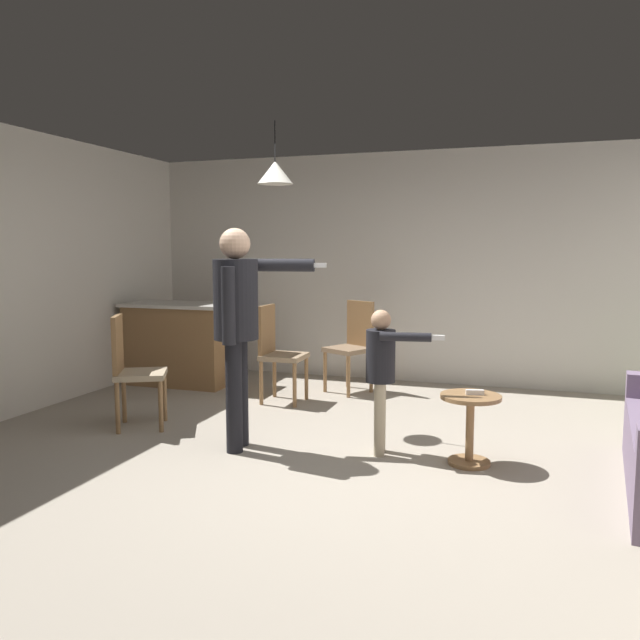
{
  "coord_description": "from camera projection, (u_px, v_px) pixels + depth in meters",
  "views": [
    {
      "loc": [
        1.41,
        -4.21,
        1.57
      ],
      "look_at": [
        -0.2,
        0.59,
        1.0
      ],
      "focal_mm": 35.38,
      "sensor_mm": 36.0,
      "label": 1
    }
  ],
  "objects": [
    {
      "name": "side_table_by_couch",
      "position": [
        470.0,
        421.0,
        4.59
      ],
      "size": [
        0.44,
        0.44,
        0.52
      ],
      "color": "olive",
      "rests_on": "ground"
    },
    {
      "name": "spare_remote_on_table",
      "position": [
        475.0,
        392.0,
        4.57
      ],
      "size": [
        0.13,
        0.07,
        0.04
      ],
      "primitive_type": "cube",
      "rotation": [
        0.0,
        0.0,
        1.81
      ],
      "color": "white",
      "rests_on": "side_table_by_couch"
    },
    {
      "name": "kitchen_counter",
      "position": [
        180.0,
        343.0,
        7.35
      ],
      "size": [
        1.26,
        0.66,
        0.95
      ],
      "color": "olive",
      "rests_on": "ground"
    },
    {
      "name": "ceiling_light_pendant",
      "position": [
        275.0,
        172.0,
        5.61
      ],
      "size": [
        0.32,
        0.32,
        0.55
      ],
      "color": "silver"
    },
    {
      "name": "wall_back",
      "position": [
        406.0,
        268.0,
        7.46
      ],
      "size": [
        6.4,
        0.1,
        2.7
      ],
      "primitive_type": "cube",
      "color": "beige",
      "rests_on": "ground"
    },
    {
      "name": "dining_chair_near_wall",
      "position": [
        132.0,
        367.0,
        5.52
      ],
      "size": [
        0.57,
        0.57,
        1.0
      ],
      "rotation": [
        0.0,
        0.0,
        5.19
      ],
      "color": "olive",
      "rests_on": "ground"
    },
    {
      "name": "ground",
      "position": [
        320.0,
        466.0,
        4.59
      ],
      "size": [
        7.68,
        7.68,
        0.0
      ],
      "primitive_type": "plane",
      "color": "#9E9384"
    },
    {
      "name": "dining_chair_by_counter",
      "position": [
        277.0,
        349.0,
        6.47
      ],
      "size": [
        0.43,
        0.43,
        1.0
      ],
      "rotation": [
        0.0,
        0.0,
        4.73
      ],
      "color": "olive",
      "rests_on": "ground"
    },
    {
      "name": "dining_chair_centre_back",
      "position": [
        353.0,
        342.0,
        6.95
      ],
      "size": [
        0.57,
        0.57,
        1.0
      ],
      "rotation": [
        0.0,
        0.0,
        2.65
      ],
      "color": "olive",
      "rests_on": "ground"
    },
    {
      "name": "person_child",
      "position": [
        382.0,
        365.0,
        4.79
      ],
      "size": [
        0.6,
        0.32,
        1.12
      ],
      "rotation": [
        0.0,
        0.0,
        -1.41
      ],
      "color": "tan",
      "rests_on": "ground"
    },
    {
      "name": "person_adult",
      "position": [
        238.0,
        314.0,
        4.87
      ],
      "size": [
        0.81,
        0.6,
        1.73
      ],
      "rotation": [
        0.0,
        0.0,
        -1.39
      ],
      "color": "black",
      "rests_on": "ground"
    }
  ]
}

